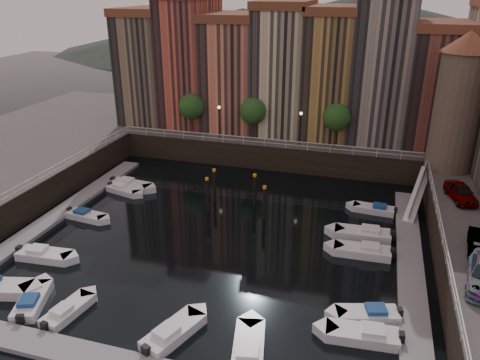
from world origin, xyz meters
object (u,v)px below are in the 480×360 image
(corner_tower, at_px, (459,100))
(gangway, at_px, (418,191))
(mooring_pilings, at_px, (235,194))
(boat_left_1, at_px, (44,255))
(car_a, at_px, (461,193))
(boat_left_2, at_px, (86,216))
(car_b, at_px, (479,244))

(corner_tower, relative_size, gangway, 1.66)
(corner_tower, bearing_deg, mooring_pilings, -154.66)
(boat_left_1, bearing_deg, car_a, 19.64)
(gangway, bearing_deg, corner_tower, 57.20)
(boat_left_1, bearing_deg, corner_tower, 30.64)
(corner_tower, distance_m, gangway, 9.86)
(gangway, distance_m, boat_left_1, 34.86)
(gangway, relative_size, mooring_pilings, 1.32)
(car_a, bearing_deg, mooring_pilings, 168.67)
(gangway, xyz_separation_m, boat_left_2, (-30.36, -11.23, -1.59))
(gangway, distance_m, car_a, 5.18)
(corner_tower, bearing_deg, boat_left_2, -154.68)
(boat_left_1, relative_size, boat_left_2, 1.12)
(mooring_pilings, distance_m, car_b, 22.01)
(car_a, distance_m, car_b, 8.93)
(gangway, relative_size, car_a, 1.91)
(car_a, bearing_deg, boat_left_1, -171.01)
(mooring_pilings, bearing_deg, boat_left_1, -132.64)
(boat_left_1, bearing_deg, mooring_pilings, 42.84)
(boat_left_1, xyz_separation_m, boat_left_2, (-0.77, 7.14, -0.04))
(gangway, distance_m, mooring_pilings, 18.08)
(corner_tower, xyz_separation_m, boat_left_1, (-32.48, -22.88, -9.83))
(corner_tower, xyz_separation_m, boat_left_2, (-33.26, -15.73, -9.87))
(mooring_pilings, distance_m, boat_left_2, 14.45)
(corner_tower, bearing_deg, boat_left_1, -144.85)
(gangway, xyz_separation_m, car_a, (3.11, -3.72, 1.83))
(corner_tower, height_order, boat_left_1, corner_tower)
(corner_tower, height_order, car_a, corner_tower)
(corner_tower, distance_m, mooring_pilings, 23.98)
(mooring_pilings, relative_size, car_a, 1.44)
(boat_left_2, distance_m, car_b, 33.78)
(boat_left_2, bearing_deg, car_a, 19.00)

